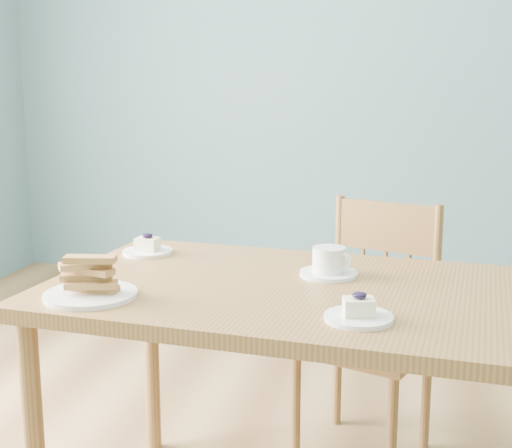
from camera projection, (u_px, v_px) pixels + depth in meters
name	position (u px, v px, depth m)	size (l,w,h in m)	color
room	(458.00, 5.00, 1.56)	(5.01, 5.01, 2.71)	#A47D4C
dining_table	(309.00, 314.00, 1.75)	(1.36, 0.86, 0.69)	olive
dining_chair	(369.00, 329.00, 2.26)	(0.47, 0.46, 0.81)	olive
cheesecake_plate_near	(359.00, 313.00, 1.50)	(0.15, 0.15, 0.06)	white
cheesecake_plate_far	(148.00, 248.00, 2.07)	(0.15, 0.15, 0.06)	white
coffee_cup	(329.00, 264.00, 1.84)	(0.15, 0.15, 0.08)	white
biscotti_plate	(90.00, 284.00, 1.65)	(0.22, 0.22, 0.10)	white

